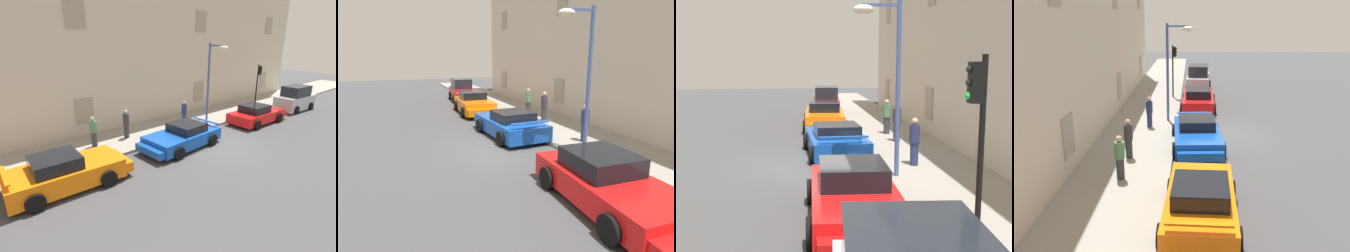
% 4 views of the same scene
% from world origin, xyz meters
% --- Properties ---
extents(ground_plane, '(80.00, 80.00, 0.00)m').
position_xyz_m(ground_plane, '(0.00, 0.00, 0.00)').
color(ground_plane, '#444447').
extents(sidewalk, '(60.00, 3.70, 0.14)m').
position_xyz_m(sidewalk, '(0.00, 3.81, 0.07)').
color(sidewalk, gray).
rests_on(sidewalk, ground).
extents(building_facade, '(35.62, 3.78, 11.48)m').
position_xyz_m(building_facade, '(0.00, 7.29, 5.76)').
color(building_facade, beige).
rests_on(building_facade, ground).
extents(sportscar_red_lead, '(4.72, 2.31, 1.40)m').
position_xyz_m(sportscar_red_lead, '(-7.48, 0.89, 0.61)').
color(sportscar_red_lead, orange).
rests_on(sportscar_red_lead, ground).
extents(sportscar_yellow_flank, '(4.67, 2.44, 1.25)m').
position_xyz_m(sportscar_yellow_flank, '(-1.53, 0.94, 0.56)').
color(sportscar_yellow_flank, '#144CB2').
rests_on(sportscar_yellow_flank, ground).
extents(sportscar_white_middle, '(4.69, 2.22, 1.30)m').
position_xyz_m(sportscar_white_middle, '(5.64, 0.77, 0.57)').
color(sportscar_white_middle, red).
rests_on(sportscar_white_middle, ground).
extents(hatchback_parked, '(4.00, 1.98, 1.88)m').
position_xyz_m(hatchback_parked, '(-13.47, 1.39, 0.86)').
color(hatchback_parked, red).
rests_on(hatchback_parked, ground).
extents(street_lamp, '(0.44, 1.42, 5.19)m').
position_xyz_m(street_lamp, '(2.26, 2.05, 3.77)').
color(street_lamp, '#3F5999').
rests_on(street_lamp, sidewalk).
extents(pedestrian_admiring, '(0.48, 0.48, 1.60)m').
position_xyz_m(pedestrian_admiring, '(1.02, 3.38, 0.96)').
color(pedestrian_admiring, navy).
rests_on(pedestrian_admiring, sidewalk).
extents(pedestrian_strolling, '(0.44, 0.44, 1.63)m').
position_xyz_m(pedestrian_strolling, '(-5.15, 3.71, 0.97)').
color(pedestrian_strolling, '#333338').
rests_on(pedestrian_strolling, sidewalk).
extents(pedestrian_bystander, '(0.47, 0.47, 1.64)m').
position_xyz_m(pedestrian_bystander, '(-3.16, 3.74, 0.98)').
color(pedestrian_bystander, '#333338').
rests_on(pedestrian_bystander, sidewalk).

